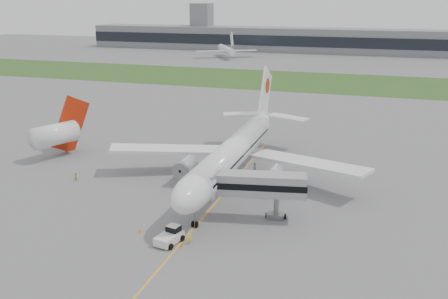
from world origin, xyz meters
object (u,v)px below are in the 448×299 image
(pushback_tug, at_px, (170,236))
(jet_bridge, at_px, (248,185))
(neighbor_aircraft, at_px, (57,133))
(ground_crew_near, at_px, (190,239))
(airliner, at_px, (235,151))

(pushback_tug, xyz_separation_m, jet_bridge, (8.00, 10.38, 4.47))
(jet_bridge, height_order, neighbor_aircraft, neighbor_aircraft)
(jet_bridge, relative_size, neighbor_aircraft, 1.01)
(ground_crew_near, bearing_deg, pushback_tug, -4.56)
(airliner, distance_m, pushback_tug, 25.67)
(airliner, xyz_separation_m, pushback_tug, (-1.49, -25.19, -4.69))
(jet_bridge, distance_m, ground_crew_near, 12.30)
(ground_crew_near, bearing_deg, airliner, -98.53)
(airliner, relative_size, neighbor_aircraft, 3.45)
(airliner, height_order, neighbor_aircraft, airliner)
(airliner, relative_size, jet_bridge, 3.42)
(pushback_tug, bearing_deg, neighbor_aircraft, 154.98)
(ground_crew_near, xyz_separation_m, neighbor_aircraft, (-40.00, 27.37, 4.26))
(airliner, height_order, jet_bridge, airliner)
(airliner, distance_m, ground_crew_near, 25.38)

